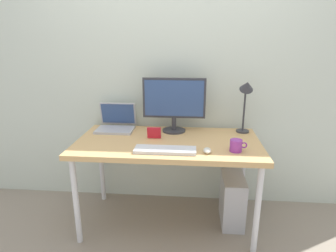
% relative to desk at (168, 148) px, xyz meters
% --- Properties ---
extents(ground_plane, '(6.00, 6.00, 0.00)m').
position_rel_desk_xyz_m(ground_plane, '(0.00, 0.00, -0.68)').
color(ground_plane, gray).
extents(back_wall, '(4.40, 0.04, 2.60)m').
position_rel_desk_xyz_m(back_wall, '(0.00, 0.43, 0.62)').
color(back_wall, silver).
rests_on(back_wall, ground_plane).
extents(desk, '(1.45, 0.75, 0.74)m').
position_rel_desk_xyz_m(desk, '(0.00, 0.00, 0.00)').
color(desk, tan).
rests_on(desk, ground_plane).
extents(monitor, '(0.53, 0.20, 0.46)m').
position_rel_desk_xyz_m(monitor, '(0.03, 0.24, 0.33)').
color(monitor, '#333338').
rests_on(monitor, desk).
extents(laptop, '(0.32, 0.27, 0.23)m').
position_rel_desk_xyz_m(laptop, '(-0.48, 0.26, 0.12)').
color(laptop, '#B2B2B7').
rests_on(laptop, desk).
extents(desk_lamp, '(0.11, 0.16, 0.47)m').
position_rel_desk_xyz_m(desk_lamp, '(0.62, 0.24, 0.40)').
color(desk_lamp, '#333338').
rests_on(desk_lamp, desk).
extents(keyboard, '(0.44, 0.14, 0.02)m').
position_rel_desk_xyz_m(keyboard, '(-0.00, -0.23, 0.07)').
color(keyboard, silver).
rests_on(keyboard, desk).
extents(mouse, '(0.06, 0.09, 0.03)m').
position_rel_desk_xyz_m(mouse, '(0.30, -0.23, 0.08)').
color(mouse, silver).
rests_on(mouse, desk).
extents(coffee_mug, '(0.12, 0.09, 0.09)m').
position_rel_desk_xyz_m(coffee_mug, '(0.50, -0.18, 0.11)').
color(coffee_mug, purple).
rests_on(coffee_mug, desk).
extents(photo_frame, '(0.11, 0.03, 0.09)m').
position_rel_desk_xyz_m(photo_frame, '(-0.12, 0.04, 0.11)').
color(photo_frame, red).
rests_on(photo_frame, desk).
extents(computer_tower, '(0.18, 0.36, 0.42)m').
position_rel_desk_xyz_m(computer_tower, '(0.54, 0.05, -0.47)').
color(computer_tower, '#B2B2B7').
rests_on(computer_tower, ground_plane).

